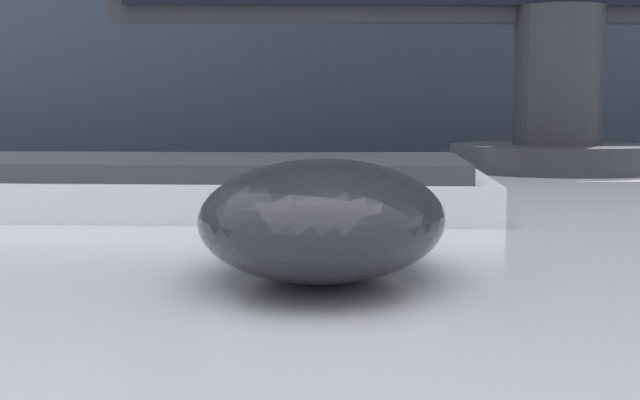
{
  "coord_description": "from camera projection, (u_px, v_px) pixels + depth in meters",
  "views": [
    {
      "loc": [
        0.03,
        -0.5,
        0.76
      ],
      "look_at": [
        0.04,
        -0.22,
        0.73
      ],
      "focal_mm": 50.0,
      "sensor_mm": 36.0,
      "label": 1
    }
  ],
  "objects": [
    {
      "name": "keyboard",
      "position": [
        81.0,
        183.0,
        0.42
      ],
      "size": [
        0.39,
        0.16,
        0.02
      ],
      "rotation": [
        0.0,
        0.0,
        -0.1
      ],
      "color": "white",
      "rests_on": "desk"
    },
    {
      "name": "computer_mouse_near",
      "position": [
        323.0,
        217.0,
        0.25
      ],
      "size": [
        0.08,
        0.11,
        0.03
      ],
      "rotation": [
        0.0,
        0.0,
        -0.09
      ],
      "color": "#232328",
      "rests_on": "desk"
    },
    {
      "name": "partition_panel",
      "position": [
        273.0,
        253.0,
        1.12
      ],
      "size": [
        5.0,
        0.03,
        1.16
      ],
      "color": "#333D4C",
      "rests_on": "ground_plane"
    }
  ]
}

